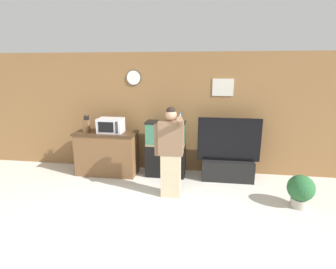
{
  "coord_description": "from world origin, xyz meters",
  "views": [
    {
      "loc": [
        0.71,
        -2.77,
        2.3
      ],
      "look_at": [
        0.03,
        1.99,
        1.05
      ],
      "focal_mm": 28.0,
      "sensor_mm": 36.0,
      "label": 1
    }
  ],
  "objects_px": {
    "tv_on_stand": "(228,162)",
    "person_standing": "(170,151)",
    "aquarium_on_stand": "(166,149)",
    "potted_plant": "(301,190)",
    "microwave": "(111,125)",
    "counter_island": "(107,153)",
    "knife_block": "(86,126)"
  },
  "relations": [
    {
      "from": "counter_island",
      "to": "microwave",
      "type": "distance_m",
      "value": 0.64
    },
    {
      "from": "knife_block",
      "to": "tv_on_stand",
      "type": "height_order",
      "value": "tv_on_stand"
    },
    {
      "from": "microwave",
      "to": "person_standing",
      "type": "distance_m",
      "value": 1.63
    },
    {
      "from": "counter_island",
      "to": "person_standing",
      "type": "bearing_deg",
      "value": -28.99
    },
    {
      "from": "person_standing",
      "to": "potted_plant",
      "type": "bearing_deg",
      "value": -2.28
    },
    {
      "from": "knife_block",
      "to": "potted_plant",
      "type": "relative_size",
      "value": 0.63
    },
    {
      "from": "counter_island",
      "to": "potted_plant",
      "type": "xyz_separation_m",
      "value": [
        3.71,
        -0.92,
        -0.16
      ]
    },
    {
      "from": "aquarium_on_stand",
      "to": "knife_block",
      "type": "bearing_deg",
      "value": -175.9
    },
    {
      "from": "microwave",
      "to": "aquarium_on_stand",
      "type": "distance_m",
      "value": 1.26
    },
    {
      "from": "knife_block",
      "to": "tv_on_stand",
      "type": "distance_m",
      "value": 3.08
    },
    {
      "from": "microwave",
      "to": "aquarium_on_stand",
      "type": "xyz_separation_m",
      "value": [
        1.16,
        0.1,
        -0.5
      ]
    },
    {
      "from": "microwave",
      "to": "potted_plant",
      "type": "height_order",
      "value": "microwave"
    },
    {
      "from": "microwave",
      "to": "tv_on_stand",
      "type": "xyz_separation_m",
      "value": [
        2.46,
        0.06,
        -0.72
      ]
    },
    {
      "from": "knife_block",
      "to": "person_standing",
      "type": "relative_size",
      "value": 0.22
    },
    {
      "from": "potted_plant",
      "to": "counter_island",
      "type": "bearing_deg",
      "value": 166.04
    },
    {
      "from": "microwave",
      "to": "potted_plant",
      "type": "bearing_deg",
      "value": -14.28
    },
    {
      "from": "aquarium_on_stand",
      "to": "person_standing",
      "type": "height_order",
      "value": "person_standing"
    },
    {
      "from": "microwave",
      "to": "potted_plant",
      "type": "xyz_separation_m",
      "value": [
        3.58,
        -0.91,
        -0.78
      ]
    },
    {
      "from": "tv_on_stand",
      "to": "potted_plant",
      "type": "xyz_separation_m",
      "value": [
        1.12,
        -0.97,
        -0.07
      ]
    },
    {
      "from": "person_standing",
      "to": "potted_plant",
      "type": "distance_m",
      "value": 2.27
    },
    {
      "from": "counter_island",
      "to": "aquarium_on_stand",
      "type": "distance_m",
      "value": 1.29
    },
    {
      "from": "tv_on_stand",
      "to": "person_standing",
      "type": "distance_m",
      "value": 1.48
    },
    {
      "from": "aquarium_on_stand",
      "to": "tv_on_stand",
      "type": "bearing_deg",
      "value": -1.67
    },
    {
      "from": "knife_block",
      "to": "person_standing",
      "type": "bearing_deg",
      "value": -22.66
    },
    {
      "from": "aquarium_on_stand",
      "to": "potted_plant",
      "type": "relative_size",
      "value": 2.11
    },
    {
      "from": "microwave",
      "to": "aquarium_on_stand",
      "type": "relative_size",
      "value": 0.44
    },
    {
      "from": "tv_on_stand",
      "to": "potted_plant",
      "type": "distance_m",
      "value": 1.48
    },
    {
      "from": "counter_island",
      "to": "tv_on_stand",
      "type": "bearing_deg",
      "value": 1.06
    },
    {
      "from": "counter_island",
      "to": "knife_block",
      "type": "distance_m",
      "value": 0.73
    },
    {
      "from": "person_standing",
      "to": "microwave",
      "type": "bearing_deg",
      "value": 149.16
    },
    {
      "from": "aquarium_on_stand",
      "to": "tv_on_stand",
      "type": "relative_size",
      "value": 0.91
    },
    {
      "from": "potted_plant",
      "to": "tv_on_stand",
      "type": "bearing_deg",
      "value": 139.11
    }
  ]
}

